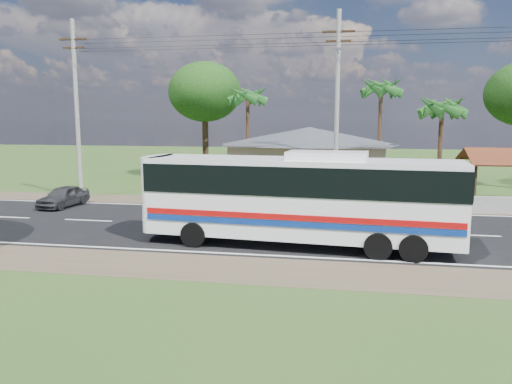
% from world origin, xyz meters
% --- Properties ---
extents(ground, '(120.00, 120.00, 0.00)m').
position_xyz_m(ground, '(0.00, 0.00, 0.00)').
color(ground, '#2C4E1B').
rests_on(ground, ground).
extents(road, '(120.00, 16.00, 0.03)m').
position_xyz_m(road, '(0.00, 0.00, 0.01)').
color(road, black).
rests_on(road, ground).
extents(house, '(12.40, 10.00, 5.00)m').
position_xyz_m(house, '(1.00, 13.00, 2.64)').
color(house, tan).
rests_on(house, ground).
extents(waiting_shed, '(5.20, 4.48, 3.35)m').
position_xyz_m(waiting_shed, '(13.00, 8.50, 2.73)').
color(waiting_shed, '#392714').
rests_on(waiting_shed, ground).
extents(concrete_barrier, '(7.00, 0.30, 0.90)m').
position_xyz_m(concrete_barrier, '(12.00, 5.60, 0.45)').
color(concrete_barrier, '#9E9E99').
rests_on(concrete_barrier, ground).
extents(utility_poles, '(32.80, 2.22, 11.00)m').
position_xyz_m(utility_poles, '(2.67, 6.49, 5.77)').
color(utility_poles, '#9E9E99').
rests_on(utility_poles, ground).
extents(palm_near, '(2.80, 2.80, 6.70)m').
position_xyz_m(palm_near, '(9.50, 11.00, 5.71)').
color(palm_near, '#47301E').
rests_on(palm_near, ground).
extents(palm_mid, '(2.80, 2.80, 8.20)m').
position_xyz_m(palm_mid, '(6.00, 15.50, 7.16)').
color(palm_mid, '#47301E').
rests_on(palm_mid, ground).
extents(palm_far, '(2.80, 2.80, 7.70)m').
position_xyz_m(palm_far, '(-4.00, 16.00, 6.68)').
color(palm_far, '#47301E').
rests_on(palm_far, ground).
extents(tree_behind_house, '(6.00, 6.00, 9.61)m').
position_xyz_m(tree_behind_house, '(-8.00, 18.00, 7.12)').
color(tree_behind_house, '#47301E').
rests_on(tree_behind_house, ground).
extents(coach_bus, '(12.43, 3.56, 3.81)m').
position_xyz_m(coach_bus, '(1.83, -3.09, 2.18)').
color(coach_bus, white).
rests_on(coach_bus, ground).
extents(motorcycle, '(1.63, 0.93, 0.81)m').
position_xyz_m(motorcycle, '(2.11, 7.20, 0.41)').
color(motorcycle, black).
rests_on(motorcycle, ground).
extents(small_car, '(1.75, 3.68, 1.22)m').
position_xyz_m(small_car, '(-12.33, 3.35, 0.61)').
color(small_car, '#2A2A2C').
rests_on(small_car, ground).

